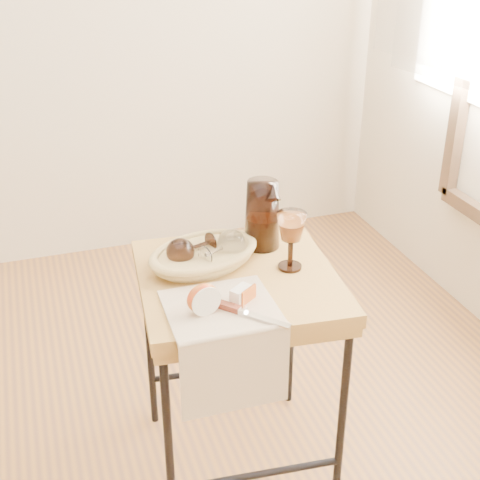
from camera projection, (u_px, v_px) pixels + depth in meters
name	position (u px, v px, depth m)	size (l,w,h in m)	color
side_table	(238.00, 374.00, 2.05)	(0.55, 0.55, 0.70)	brown
tea_towel	(221.00, 308.00, 1.73)	(0.28, 0.26, 0.01)	beige
bread_basket	(204.00, 257.00, 1.94)	(0.30, 0.21, 0.05)	#9A814A
goblet_lying_a	(194.00, 247.00, 1.93)	(0.13, 0.08, 0.08)	#372018
goblet_lying_b	(220.00, 248.00, 1.92)	(0.14, 0.08, 0.08)	white
pitcher	(262.00, 214.00, 2.00)	(0.15, 0.23, 0.25)	black
wine_goblet	(291.00, 241.00, 1.89)	(0.09, 0.09, 0.18)	white
apple_half	(202.00, 298.00, 1.70)	(0.09, 0.05, 0.08)	#C40012
apple_wedge	(241.00, 294.00, 1.75)	(0.06, 0.03, 0.04)	white
table_knife	(246.00, 312.00, 1.70)	(0.23, 0.02, 0.02)	silver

